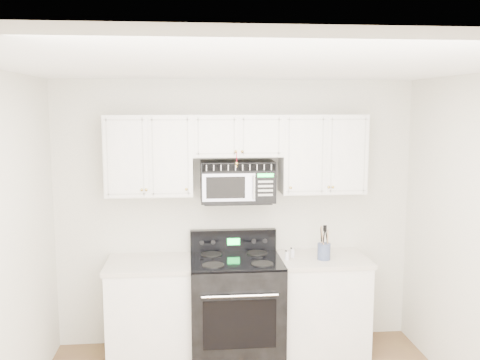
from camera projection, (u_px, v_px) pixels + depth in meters
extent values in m
cube|color=white|center=(260.00, 66.00, 3.38)|extent=(3.50, 3.50, 0.01)
cube|color=silver|center=(236.00, 213.00, 5.28)|extent=(3.50, 0.01, 2.60)
cube|color=white|center=(154.00, 311.00, 5.01)|extent=(0.82, 0.63, 0.88)
cube|color=beige|center=(153.00, 264.00, 4.95)|extent=(0.86, 0.65, 0.04)
cube|color=black|center=(155.00, 348.00, 5.11)|extent=(0.82, 0.55, 0.10)
cube|color=white|center=(321.00, 305.00, 5.16)|extent=(0.82, 0.63, 0.88)
cube|color=beige|center=(322.00, 259.00, 5.10)|extent=(0.86, 0.65, 0.04)
cube|color=black|center=(319.00, 341.00, 5.26)|extent=(0.82, 0.55, 0.10)
cube|color=black|center=(236.00, 308.00, 5.04)|extent=(0.84, 0.72, 0.92)
cube|color=black|center=(240.00, 325.00, 4.68)|extent=(0.64, 0.01, 0.44)
cylinder|color=white|center=(240.00, 296.00, 4.62)|extent=(0.67, 0.02, 0.02)
cube|color=black|center=(236.00, 260.00, 4.97)|extent=(0.84, 0.72, 0.02)
cube|color=black|center=(233.00, 241.00, 5.27)|extent=(0.84, 0.08, 0.22)
cube|color=#11E843|center=(234.00, 242.00, 5.23)|extent=(0.12, 0.00, 0.07)
cube|color=white|center=(149.00, 155.00, 4.96)|extent=(0.80, 0.33, 0.75)
cube|color=white|center=(322.00, 154.00, 5.11)|extent=(0.80, 0.33, 0.75)
cube|color=white|center=(237.00, 135.00, 5.01)|extent=(0.84, 0.33, 0.39)
sphere|color=#B69647|center=(146.00, 190.00, 4.81)|extent=(0.03, 0.03, 0.03)
sphere|color=#B69647|center=(186.00, 189.00, 4.85)|extent=(0.03, 0.03, 0.03)
sphere|color=#B69647|center=(291.00, 188.00, 4.94)|extent=(0.03, 0.03, 0.03)
sphere|color=#B69647|center=(329.00, 187.00, 4.97)|extent=(0.03, 0.03, 0.03)
sphere|color=#B69647|center=(236.00, 152.00, 4.84)|extent=(0.03, 0.03, 0.03)
sphere|color=#B69647|center=(242.00, 151.00, 4.85)|extent=(0.03, 0.03, 0.03)
cylinder|color=red|center=(237.00, 157.00, 4.85)|extent=(0.00, 0.00, 0.11)
sphere|color=#B69647|center=(237.00, 164.00, 4.86)|extent=(0.03, 0.03, 0.03)
cube|color=black|center=(237.00, 181.00, 5.06)|extent=(0.69, 0.35, 0.38)
cube|color=beige|center=(239.00, 167.00, 4.88)|extent=(0.67, 0.01, 0.07)
cube|color=#9190A2|center=(229.00, 188.00, 4.88)|extent=(0.49, 0.01, 0.26)
cube|color=black|center=(226.00, 188.00, 4.87)|extent=(0.36, 0.01, 0.20)
cube|color=black|center=(265.00, 187.00, 4.91)|extent=(0.19, 0.01, 0.26)
cube|color=#11E843|center=(266.00, 175.00, 4.89)|extent=(0.15, 0.00, 0.03)
cylinder|color=white|center=(254.00, 188.00, 4.87)|extent=(0.02, 0.02, 0.22)
cylinder|color=#475474|center=(324.00, 251.00, 5.01)|extent=(0.12, 0.12, 0.15)
cylinder|color=#A8805B|center=(328.00, 243.00, 5.00)|extent=(0.01, 0.01, 0.26)
cylinder|color=black|center=(322.00, 242.00, 5.02)|extent=(0.01, 0.01, 0.28)
cylinder|color=#A8805B|center=(323.00, 242.00, 4.97)|extent=(0.01, 0.01, 0.30)
cylinder|color=black|center=(328.00, 243.00, 5.00)|extent=(0.01, 0.01, 0.26)
cylinder|color=#A8805B|center=(321.00, 242.00, 5.02)|extent=(0.01, 0.01, 0.28)
cylinder|color=black|center=(323.00, 242.00, 4.96)|extent=(0.01, 0.01, 0.30)
cylinder|color=silver|center=(287.00, 256.00, 5.00)|extent=(0.04, 0.04, 0.08)
cylinder|color=white|center=(287.00, 250.00, 4.99)|extent=(0.04, 0.04, 0.02)
cylinder|color=silver|center=(293.00, 253.00, 5.09)|extent=(0.04, 0.04, 0.08)
cylinder|color=white|center=(293.00, 248.00, 5.08)|extent=(0.04, 0.04, 0.02)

